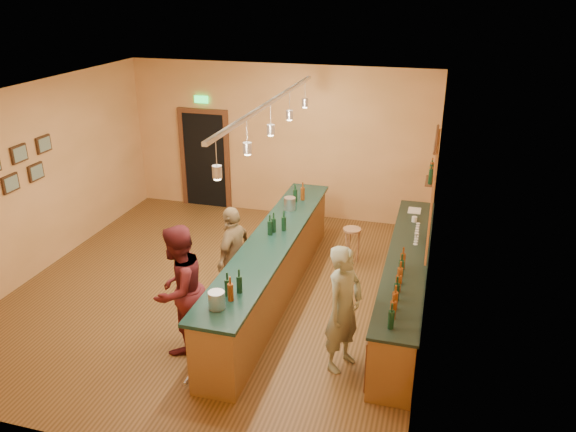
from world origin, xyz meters
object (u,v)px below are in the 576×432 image
(back_counter, at_px, (405,282))
(customer_a, at_px, (179,290))
(bar_stool, at_px, (352,236))
(bartender, at_px, (344,309))
(customer_b, at_px, (234,255))
(tasting_bar, at_px, (272,264))

(back_counter, relative_size, customer_a, 2.51)
(back_counter, distance_m, bar_stool, 1.74)
(bartender, height_order, bar_stool, bartender)
(back_counter, height_order, customer_b, customer_b)
(tasting_bar, bearing_deg, back_counter, 5.04)
(back_counter, relative_size, tasting_bar, 0.89)
(back_counter, distance_m, customer_a, 3.40)
(customer_b, distance_m, bar_stool, 2.38)
(tasting_bar, relative_size, customer_a, 2.81)
(bartender, bearing_deg, tasting_bar, 69.22)
(customer_b, height_order, bar_stool, customer_b)
(tasting_bar, relative_size, customer_b, 3.21)
(customer_b, bearing_deg, customer_a, -3.73)
(customer_b, bearing_deg, bartender, 65.61)
(bartender, relative_size, customer_a, 0.95)
(back_counter, bearing_deg, bar_stool, 127.40)
(back_counter, distance_m, customer_b, 2.65)
(customer_a, distance_m, customer_b, 1.40)
(back_counter, distance_m, bartender, 1.76)
(tasting_bar, distance_m, customer_b, 0.62)
(bartender, bearing_deg, customer_b, 83.34)
(tasting_bar, xyz_separation_m, bar_stool, (1.00, 1.56, -0.09))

